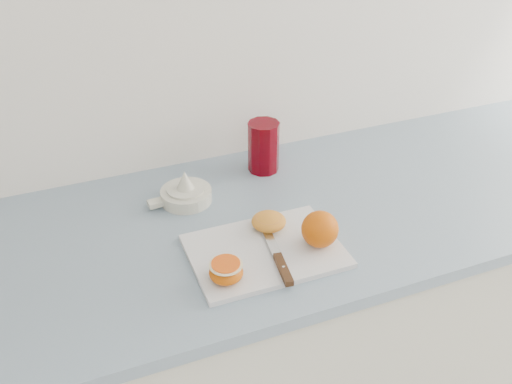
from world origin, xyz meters
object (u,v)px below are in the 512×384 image
at_px(half_orange, 226,271).
at_px(cutting_board, 265,251).
at_px(counter, 273,346).
at_px(citrus_juicer, 185,193).
at_px(red_tumbler, 264,148).

bearing_deg(half_orange, cutting_board, 29.19).
relative_size(counter, half_orange, 36.34).
height_order(counter, citrus_juicer, citrus_juicer).
bearing_deg(citrus_juicer, red_tumbler, 16.69).
xyz_separation_m(cutting_board, citrus_juicer, (-0.10, 0.25, 0.02)).
distance_m(counter, half_orange, 0.54).
bearing_deg(counter, half_orange, -134.98).
bearing_deg(counter, citrus_juicer, 145.43).
distance_m(half_orange, citrus_juicer, 0.31).
xyz_separation_m(counter, half_orange, (-0.19, -0.19, 0.48)).
bearing_deg(counter, cutting_board, -122.24).
relative_size(cutting_board, citrus_juicer, 2.03).
relative_size(counter, citrus_juicer, 15.75).
bearing_deg(cutting_board, half_orange, -150.81).
bearing_deg(cutting_board, red_tumbler, 68.21).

